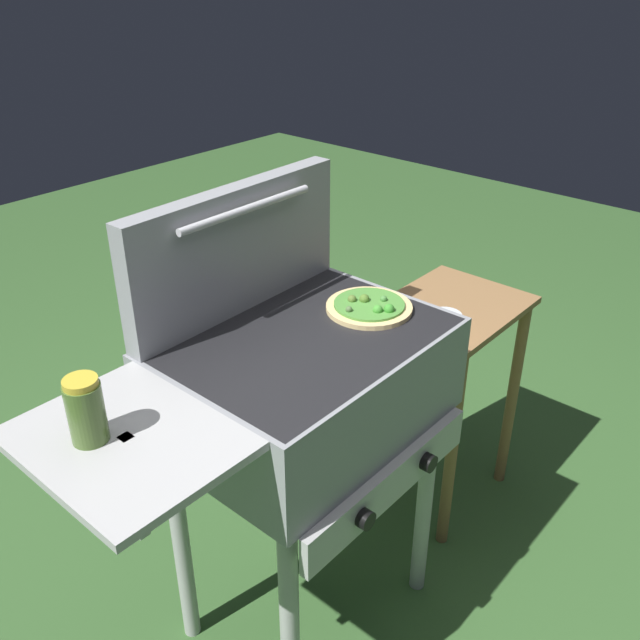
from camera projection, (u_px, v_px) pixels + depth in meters
ground_plane at (309, 606)px, 1.98m from camera, size 8.00×8.00×0.00m
grill at (303, 392)px, 1.61m from camera, size 0.96×0.53×0.90m
grill_lid_open at (236, 249)px, 1.60m from camera, size 0.63×0.09×0.30m
pizza_veggie at (369, 307)px, 1.65m from camera, size 0.21×0.21×0.03m
sauce_jar at (86, 410)px, 1.20m from camera, size 0.07×0.07×0.13m
prep_table at (447, 361)px, 2.17m from camera, size 0.44×0.36×0.72m
topping_bowl_near at (445, 322)px, 1.93m from camera, size 0.09×0.09×0.04m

